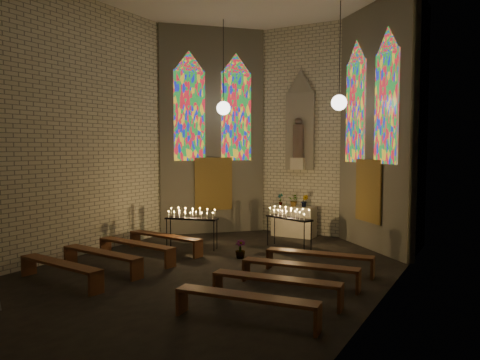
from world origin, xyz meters
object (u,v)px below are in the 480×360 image
object	(u,v)px
altar	(294,221)
votive_stand_right	(289,215)
votive_stand_left	(192,216)
aisle_flower_pot	(240,249)

from	to	relation	value
altar	votive_stand_right	xyz separation A→B (m)	(0.61, -1.85, 0.48)
votive_stand_left	votive_stand_right	distance (m)	2.82
votive_stand_right	altar	bearing A→B (deg)	128.60
altar	aisle_flower_pot	size ratio (longest dim) A/B	2.92
aisle_flower_pot	votive_stand_right	bearing A→B (deg)	69.02
altar	aisle_flower_pot	xyz separation A→B (m)	(-0.05, -3.56, -0.26)
aisle_flower_pot	votive_stand_right	xyz separation A→B (m)	(0.66, 1.71, 0.74)
votive_stand_left	votive_stand_right	bearing A→B (deg)	15.01
aisle_flower_pot	votive_stand_left	size ratio (longest dim) A/B	0.30
aisle_flower_pot	votive_stand_right	distance (m)	1.98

